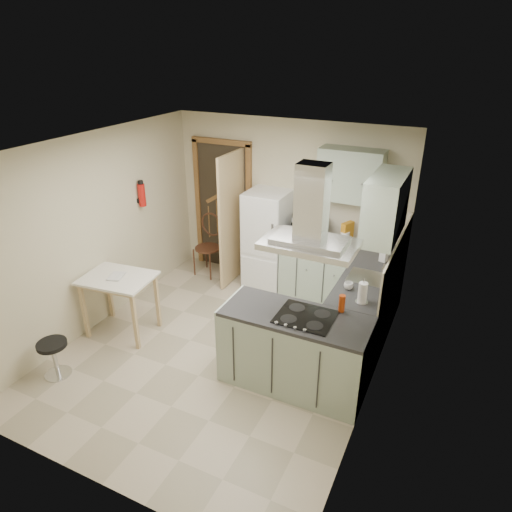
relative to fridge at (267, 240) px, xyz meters
The scene contains 28 objects.
floor 1.96m from the fridge, 83.66° to the right, with size 4.20×4.20×0.00m, color #B6A78E.
ceiling 2.52m from the fridge, 83.66° to the right, with size 4.20×4.20×0.00m, color silver.
back_wall 0.62m from the fridge, 56.31° to the left, with size 3.60×3.60×0.00m, color #C1B796.
left_wall 2.46m from the fridge, 131.63° to the right, with size 4.20×4.20×0.00m, color #C1B796.
right_wall 2.74m from the fridge, 41.99° to the right, with size 4.20×4.20×0.00m, color #C1B796.
doorway 0.99m from the fridge, 163.30° to the left, with size 1.10×0.12×2.10m, color brown.
fridge is the anchor object (origin of this frame).
counter_back 0.91m from the fridge, ahead, with size 1.08×0.60×0.90m, color #9EB2A0.
counter_right 1.85m from the fridge, 21.66° to the right, with size 0.60×1.95×0.90m, color #9EB2A0.
splashback 1.26m from the fridge, 13.94° to the left, with size 1.68×0.02×0.50m, color beige.
wall_cabinet_back 1.60m from the fridge, ahead, with size 0.85×0.35×0.70m, color #9EB2A0.
wall_cabinet_right 2.33m from the fridge, 27.50° to the right, with size 0.35×0.90×0.70m, color #9EB2A0.
peninsula 2.35m from the fridge, 58.26° to the right, with size 1.55×0.65×0.90m, color #9EB2A0.
hob 2.39m from the fridge, 56.21° to the right, with size 0.58×0.50×0.01m, color black.
extractor_hood 2.57m from the fridge, 56.21° to the right, with size 0.90×0.55×0.10m, color silver.
sink 1.91m from the fridge, 26.57° to the right, with size 0.45×0.40×0.01m, color silver.
fire_extinguisher 1.93m from the fridge, 149.70° to the right, with size 0.10×0.10×0.32m, color #B2140F.
drop_leaf_table 2.33m from the fridge, 119.99° to the right, with size 0.86×0.64×0.81m, color #DBC687.
bentwood_chair 1.05m from the fridge, behind, with size 0.41×0.41×0.91m, color #4C2219.
stool 3.30m from the fridge, 112.94° to the right, with size 0.33×0.33×0.44m, color black.
microwave 0.71m from the fridge, ahead, with size 0.52×0.35×0.29m, color black.
kettle 1.19m from the fridge, ahead, with size 0.13×0.13×0.19m, color white.
cereal_box 1.22m from the fridge, ahead, with size 0.08×0.20×0.30m, color #BE7716.
soap_bottle 1.82m from the fridge, ahead, with size 0.09×0.09×0.19m, color silver.
paper_towel 2.30m from the fridge, 39.10° to the right, with size 0.10×0.10×0.25m, color silver.
cup 1.99m from the fridge, 37.80° to the right, with size 0.11×0.11×0.08m, color silver.
red_bottle 2.37m from the fridge, 46.52° to the right, with size 0.07×0.07×0.19m, color #AD390E.
book 2.37m from the fridge, 121.63° to the right, with size 0.17×0.23×0.10m, color maroon.
Camera 1 is at (2.37, -3.97, 3.48)m, focal length 32.00 mm.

